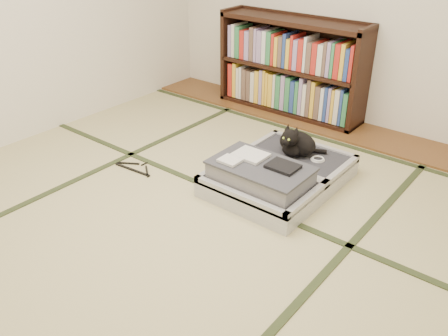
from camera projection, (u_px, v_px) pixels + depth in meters
The scene contains 8 objects.
floor at pixel (186, 218), 3.19m from camera, with size 4.50×4.50×0.00m, color #C7B185.
wood_strip at pixel (327, 125), 4.56m from camera, with size 4.00×0.50×0.02m, color brown.
tatami_borders at pixel (231, 188), 3.53m from camera, with size 4.00×4.50×0.01m.
bookcase at pixel (291, 69), 4.66m from camera, with size 1.51×0.35×0.97m.
suitcase at pixel (276, 175), 3.48m from camera, with size 0.78×1.04×0.31m.
cat at pixel (296, 143), 3.62m from camera, with size 0.35×0.35×0.28m.
cable_coil at pixel (318, 159), 3.59m from camera, with size 0.11×0.11×0.03m.
hanger at pixel (135, 168), 3.78m from camera, with size 0.37×0.18×0.01m.
Camera 1 is at (1.85, -1.90, 1.82)m, focal length 38.00 mm.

